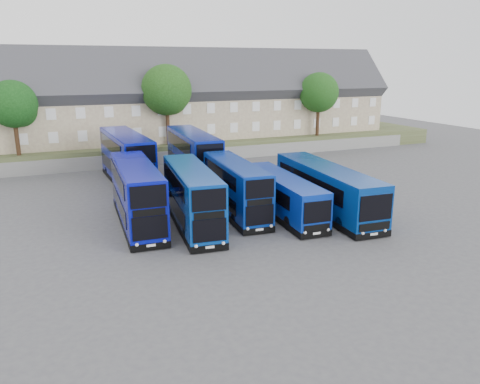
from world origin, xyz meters
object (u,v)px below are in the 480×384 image
at_px(coach_east_a, 282,196).
at_px(tree_west, 15,106).
at_px(tree_far, 329,88).
at_px(dd_front_left, 137,196).
at_px(tree_mid, 168,92).
at_px(dd_front_mid, 192,198).
at_px(tree_east, 319,94).

bearing_deg(coach_east_a, tree_west, 132.48).
relative_size(coach_east_a, tree_far, 1.28).
bearing_deg(tree_west, tree_far, 9.46).
bearing_deg(dd_front_left, tree_mid, 72.71).
xyz_separation_m(dd_front_mid, tree_east, (24.42, 22.74, 5.33)).
distance_m(coach_east_a, tree_east, 29.37).
xyz_separation_m(tree_mid, tree_east, (20.00, -0.50, -0.68)).
relative_size(dd_front_mid, tree_far, 1.24).
distance_m(dd_front_left, tree_far, 44.24).
height_order(dd_front_mid, tree_east, tree_east).
bearing_deg(tree_far, tree_west, -170.54).
distance_m(coach_east_a, tree_far, 38.48).
relative_size(dd_front_left, dd_front_mid, 1.03).
bearing_deg(coach_east_a, dd_front_left, 172.29).
bearing_deg(dd_front_left, tree_west, 114.23).
bearing_deg(tree_west, dd_front_mid, -63.02).
bearing_deg(dd_front_mid, tree_east, 48.82).
distance_m(tree_west, tree_far, 42.58).
relative_size(tree_mid, tree_far, 1.06).
relative_size(dd_front_mid, tree_mid, 1.17).
bearing_deg(tree_far, tree_east, -130.60).
xyz_separation_m(dd_front_mid, tree_west, (-11.58, 22.74, 4.99)).
bearing_deg(tree_west, tree_mid, 1.79).
bearing_deg(tree_far, dd_front_left, -140.59).
bearing_deg(dd_front_left, coach_east_a, -8.06).
bearing_deg(dd_front_mid, tree_far, 50.21).
relative_size(dd_front_mid, tree_east, 1.31).
relative_size(dd_front_left, coach_east_a, 0.99).
bearing_deg(tree_far, dd_front_mid, -135.65).
height_order(coach_east_a, tree_far, tree_far).
bearing_deg(tree_far, coach_east_a, -127.99).
relative_size(tree_east, tree_far, 0.94).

